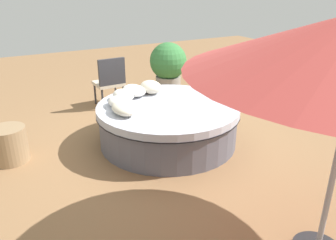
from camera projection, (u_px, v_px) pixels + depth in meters
name	position (u px, v px, depth m)	size (l,w,h in m)	color
ground_plane	(168.00, 142.00, 5.28)	(16.00, 16.00, 0.00)	olive
round_bed	(168.00, 123.00, 5.16)	(2.14, 2.14, 0.61)	#595966
throw_pillow_0	(151.00, 87.00, 5.55)	(0.42, 0.33, 0.20)	beige
throw_pillow_1	(134.00, 90.00, 5.45)	(0.52, 0.33, 0.16)	white
throw_pillow_2	(123.00, 95.00, 5.21)	(0.43, 0.30, 0.17)	white
throw_pillow_3	(120.00, 102.00, 4.95)	(0.45, 0.32, 0.15)	white
throw_pillow_4	(123.00, 109.00, 4.69)	(0.49, 0.30, 0.15)	beige
patio_chair	(110.00, 79.00, 6.54)	(0.52, 0.54, 0.98)	#333338
planter	(168.00, 66.00, 7.31)	(0.79, 0.79, 1.12)	gray
side_table	(9.00, 145.00, 4.64)	(0.49, 0.49, 0.49)	#997A56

